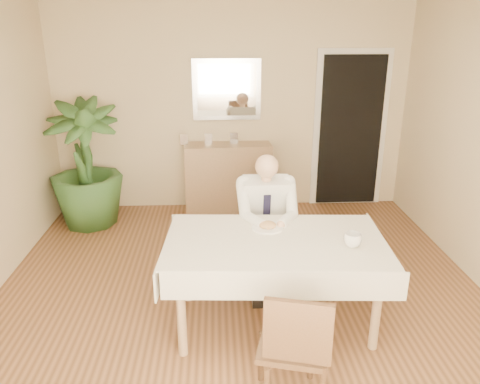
{
  "coord_description": "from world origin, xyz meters",
  "views": [
    {
      "loc": [
        -0.19,
        -3.48,
        2.34
      ],
      "look_at": [
        0.0,
        0.35,
        0.95
      ],
      "focal_mm": 35.0,
      "sensor_mm": 36.0,
      "label": 1
    }
  ],
  "objects_px": {
    "chair_near": "(294,345)",
    "seated_man": "(267,217)",
    "coffee_mug": "(353,240)",
    "dining_table": "(275,249)",
    "sideboard": "(228,177)",
    "potted_palm": "(85,164)",
    "chair_far": "(264,227)"
  },
  "relations": [
    {
      "from": "dining_table",
      "to": "sideboard",
      "type": "height_order",
      "value": "sideboard"
    },
    {
      "from": "seated_man",
      "to": "dining_table",
      "type": "bearing_deg",
      "value": -90.0
    },
    {
      "from": "coffee_mug",
      "to": "seated_man",
      "type": "bearing_deg",
      "value": 127.47
    },
    {
      "from": "dining_table",
      "to": "seated_man",
      "type": "relative_size",
      "value": 1.42
    },
    {
      "from": "dining_table",
      "to": "coffee_mug",
      "type": "relative_size",
      "value": 13.22
    },
    {
      "from": "chair_far",
      "to": "seated_man",
      "type": "height_order",
      "value": "seated_man"
    },
    {
      "from": "dining_table",
      "to": "chair_far",
      "type": "xyz_separation_m",
      "value": [
        0.0,
        0.87,
        -0.2
      ]
    },
    {
      "from": "dining_table",
      "to": "sideboard",
      "type": "bearing_deg",
      "value": 100.22
    },
    {
      "from": "dining_table",
      "to": "chair_far",
      "type": "height_order",
      "value": "chair_far"
    },
    {
      "from": "chair_far",
      "to": "potted_palm",
      "type": "xyz_separation_m",
      "value": [
        -2.01,
        1.26,
        0.3
      ]
    },
    {
      "from": "seated_man",
      "to": "coffee_mug",
      "type": "relative_size",
      "value": 9.29
    },
    {
      "from": "dining_table",
      "to": "chair_far",
      "type": "distance_m",
      "value": 0.9
    },
    {
      "from": "chair_far",
      "to": "chair_near",
      "type": "height_order",
      "value": "chair_near"
    },
    {
      "from": "chair_near",
      "to": "seated_man",
      "type": "height_order",
      "value": "seated_man"
    },
    {
      "from": "chair_near",
      "to": "sideboard",
      "type": "relative_size",
      "value": 0.77
    },
    {
      "from": "dining_table",
      "to": "coffee_mug",
      "type": "xyz_separation_m",
      "value": [
        0.57,
        -0.14,
        0.14
      ]
    },
    {
      "from": "seated_man",
      "to": "sideboard",
      "type": "distance_m",
      "value": 1.97
    },
    {
      "from": "chair_near",
      "to": "coffee_mug",
      "type": "distance_m",
      "value": 1.0
    },
    {
      "from": "chair_far",
      "to": "coffee_mug",
      "type": "xyz_separation_m",
      "value": [
        0.57,
        -1.02,
        0.34
      ]
    },
    {
      "from": "chair_far",
      "to": "chair_near",
      "type": "bearing_deg",
      "value": -94.06
    },
    {
      "from": "dining_table",
      "to": "seated_man",
      "type": "distance_m",
      "value": 0.59
    },
    {
      "from": "chair_near",
      "to": "dining_table",
      "type": "bearing_deg",
      "value": 105.13
    },
    {
      "from": "sideboard",
      "to": "potted_palm",
      "type": "height_order",
      "value": "potted_palm"
    },
    {
      "from": "seated_man",
      "to": "sideboard",
      "type": "xyz_separation_m",
      "value": [
        -0.31,
        1.93,
        -0.25
      ]
    },
    {
      "from": "chair_far",
      "to": "sideboard",
      "type": "bearing_deg",
      "value": 96.14
    },
    {
      "from": "coffee_mug",
      "to": "chair_near",
      "type": "bearing_deg",
      "value": -125.82
    },
    {
      "from": "chair_far",
      "to": "sideboard",
      "type": "xyz_separation_m",
      "value": [
        -0.31,
        1.65,
        -0.02
      ]
    },
    {
      "from": "coffee_mug",
      "to": "sideboard",
      "type": "xyz_separation_m",
      "value": [
        -0.87,
        2.67,
        -0.36
      ]
    },
    {
      "from": "coffee_mug",
      "to": "sideboard",
      "type": "distance_m",
      "value": 2.83
    },
    {
      "from": "dining_table",
      "to": "chair_near",
      "type": "xyz_separation_m",
      "value": [
        0.01,
        -0.92,
        -0.19
      ]
    },
    {
      "from": "dining_table",
      "to": "potted_palm",
      "type": "height_order",
      "value": "potted_palm"
    },
    {
      "from": "chair_far",
      "to": "seated_man",
      "type": "xyz_separation_m",
      "value": [
        -0.0,
        -0.28,
        0.23
      ]
    }
  ]
}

